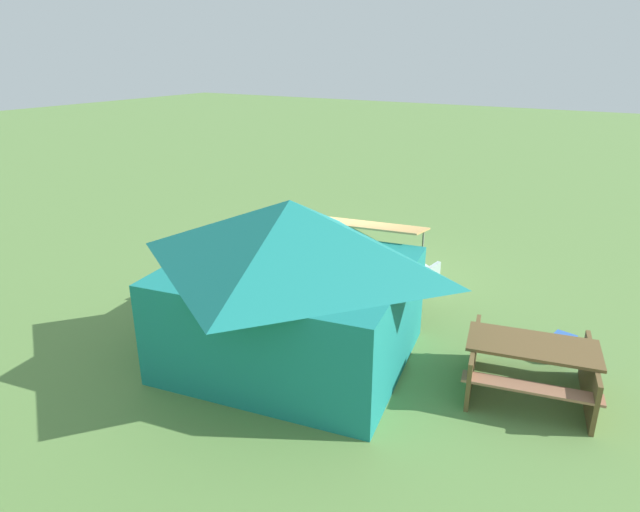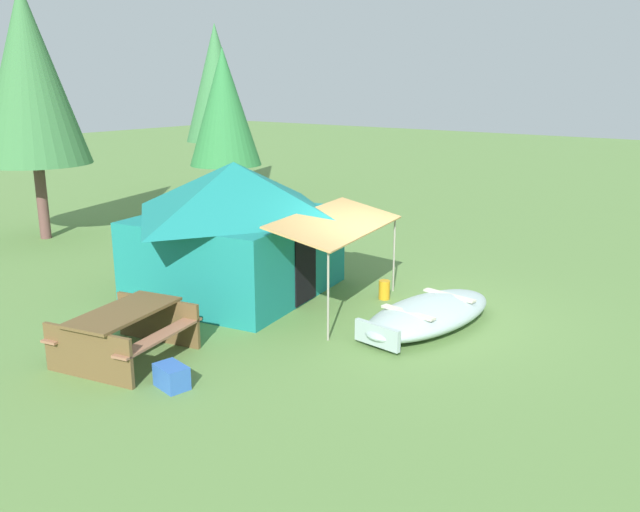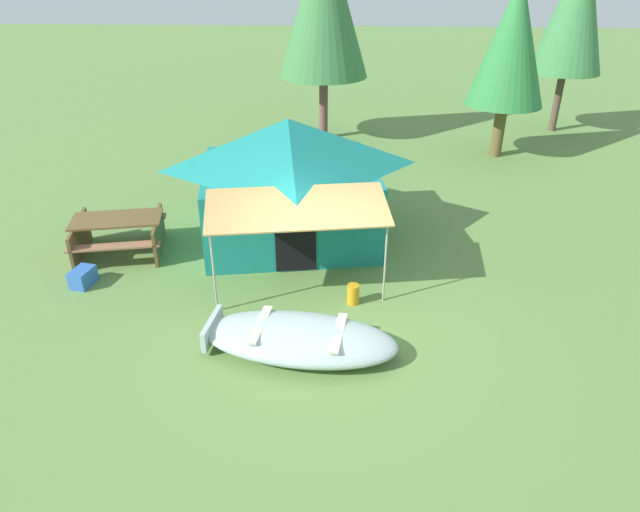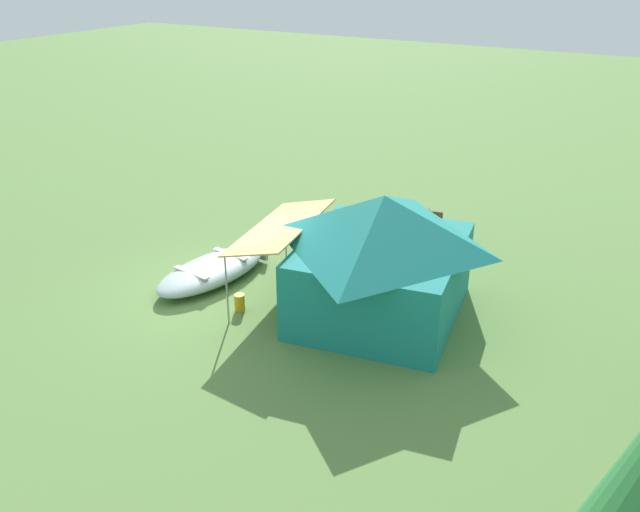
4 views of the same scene
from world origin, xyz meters
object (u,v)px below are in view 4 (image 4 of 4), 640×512
(canvas_cabin_tent, at_px, (382,254))
(cooler_box, at_px, (364,227))
(beached_rowboat, at_px, (212,270))
(picnic_table, at_px, (406,228))
(fuel_can, at_px, (240,303))

(canvas_cabin_tent, height_order, cooler_box, canvas_cabin_tent)
(beached_rowboat, xyz_separation_m, cooler_box, (-4.08, 1.69, -0.07))
(beached_rowboat, relative_size, picnic_table, 1.57)
(picnic_table, height_order, fuel_can, picnic_table)
(canvas_cabin_tent, distance_m, fuel_can, 3.05)
(beached_rowboat, distance_m, cooler_box, 4.42)
(canvas_cabin_tent, relative_size, picnic_table, 2.45)
(beached_rowboat, xyz_separation_m, canvas_cabin_tent, (-0.50, 3.86, 1.08))
(beached_rowboat, distance_m, canvas_cabin_tent, 4.04)
(fuel_can, bearing_deg, beached_rowboat, -121.30)
(canvas_cabin_tent, bearing_deg, cooler_box, -148.77)
(cooler_box, bearing_deg, fuel_can, -3.91)
(beached_rowboat, distance_m, picnic_table, 4.85)
(canvas_cabin_tent, bearing_deg, beached_rowboat, -82.62)
(fuel_can, bearing_deg, picnic_table, 161.00)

